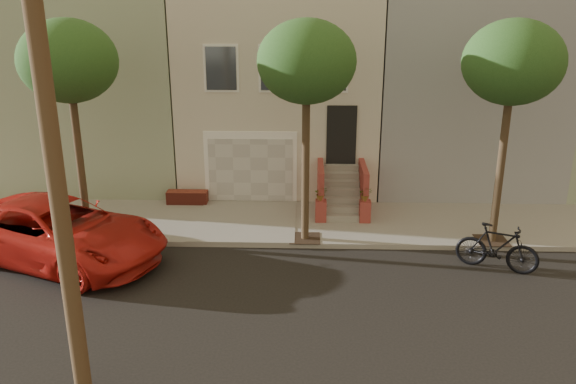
{
  "coord_description": "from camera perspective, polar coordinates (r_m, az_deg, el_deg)",
  "views": [
    {
      "loc": [
        1.0,
        -11.9,
        6.85
      ],
      "look_at": [
        0.53,
        3.0,
        1.89
      ],
      "focal_mm": 35.93,
      "sensor_mm": 36.0,
      "label": 1
    }
  ],
  "objects": [
    {
      "name": "tree_right",
      "position": [
        16.8,
        21.38,
        11.72
      ],
      "size": [
        2.7,
        2.57,
        6.3
      ],
      "color": "#2D2116",
      "rests_on": "sidewalk"
    },
    {
      "name": "house_row",
      "position": [
        23.33,
        -0.66,
        10.49
      ],
      "size": [
        33.1,
        11.7,
        7.0
      ],
      "color": "#B9B19E",
      "rests_on": "sidewalk"
    },
    {
      "name": "tree_left",
      "position": [
        17.16,
        -20.92,
        11.89
      ],
      "size": [
        2.7,
        2.57,
        6.3
      ],
      "color": "#2D2116",
      "rests_on": "sidewalk"
    },
    {
      "name": "ground",
      "position": [
        13.77,
        -2.65,
        -11.47
      ],
      "size": [
        90.0,
        90.0,
        0.0
      ],
      "primitive_type": "plane",
      "color": "black",
      "rests_on": "ground"
    },
    {
      "name": "sidewalk",
      "position": [
        18.56,
        -1.4,
        -3.03
      ],
      "size": [
        40.0,
        3.7,
        0.15
      ],
      "primitive_type": "cube",
      "color": "gray",
      "rests_on": "ground"
    },
    {
      "name": "pickup_truck",
      "position": [
        16.99,
        -21.83,
        -3.64
      ],
      "size": [
        6.83,
        5.0,
        1.72
      ],
      "primitive_type": "imported",
      "rotation": [
        0.0,
        0.0,
        1.18
      ],
      "color": "red",
      "rests_on": "ground"
    },
    {
      "name": "tree_mid",
      "position": [
        15.88,
        1.85,
        12.62
      ],
      "size": [
        2.7,
        2.57,
        6.3
      ],
      "color": "#2D2116",
      "rests_on": "sidewalk"
    },
    {
      "name": "motorcycle",
      "position": [
        16.3,
        20.0,
        -5.18
      ],
      "size": [
        2.19,
        1.41,
        1.28
      ],
      "primitive_type": "imported",
      "rotation": [
        0.0,
        0.0,
        1.15
      ],
      "color": "black",
      "rests_on": "ground"
    }
  ]
}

